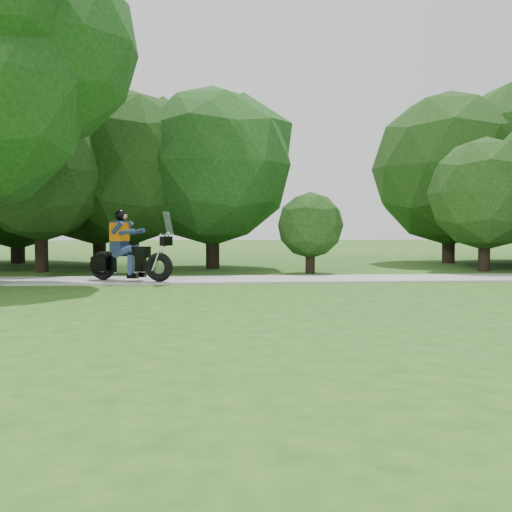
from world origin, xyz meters
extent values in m
plane|color=#1F5017|center=(0.00, 0.00, 0.00)|extent=(100.00, 100.00, 0.00)
cube|color=#969691|center=(0.00, 8.00, 0.03)|extent=(60.00, 2.20, 0.06)
cylinder|color=black|center=(-4.24, 12.92, 0.90)|extent=(0.48, 0.48, 1.80)
sphere|color=#113D12|center=(-4.24, 12.92, 3.64)|extent=(5.66, 5.66, 5.66)
cylinder|color=black|center=(4.86, 10.85, 0.69)|extent=(0.39, 0.39, 1.37)
sphere|color=black|center=(4.86, 10.85, 2.61)|extent=(3.80, 3.80, 3.80)
cylinder|color=black|center=(-1.14, 10.32, 0.43)|extent=(0.31, 0.31, 0.87)
sphere|color=black|center=(-1.14, 10.32, 1.56)|extent=(2.13, 2.13, 2.13)
cylinder|color=black|center=(-12.03, 16.36, 0.90)|extent=(0.56, 0.56, 1.80)
sphere|color=black|center=(-12.03, 16.36, 4.11)|extent=(7.12, 7.12, 7.12)
cylinder|color=black|center=(-9.89, 11.54, 0.90)|extent=(0.43, 0.43, 1.80)
sphere|color=black|center=(-9.89, 11.54, 3.27)|extent=(4.51, 4.51, 4.51)
cylinder|color=black|center=(-7.10, 13.12, 0.90)|extent=(0.47, 0.47, 1.80)
sphere|color=black|center=(-7.10, 13.12, 3.58)|extent=(5.48, 5.48, 5.48)
cylinder|color=black|center=(-8.61, 15.23, 0.90)|extent=(0.50, 0.50, 1.80)
sphere|color=black|center=(-8.61, 15.23, 3.77)|extent=(6.06, 6.06, 6.06)
cylinder|color=black|center=(5.32, 15.24, 0.90)|extent=(0.51, 0.51, 1.80)
sphere|color=black|center=(5.32, 15.24, 3.82)|extent=(6.21, 6.21, 6.21)
sphere|color=#113D12|center=(-8.74, 7.30, 6.20)|extent=(5.12, 5.12, 5.12)
torus|color=black|center=(-7.31, 7.83, 0.45)|extent=(0.81, 0.53, 0.79)
torus|color=black|center=(-5.72, 7.13, 0.45)|extent=(0.81, 0.53, 0.79)
cube|color=black|center=(-6.70, 7.57, 0.51)|extent=(1.26, 0.76, 0.36)
cube|color=silver|center=(-6.55, 7.49, 0.51)|extent=(0.65, 0.57, 0.45)
cube|color=black|center=(-6.29, 7.38, 0.85)|extent=(0.67, 0.55, 0.29)
cube|color=black|center=(-6.83, 7.62, 0.80)|extent=(0.68, 0.57, 0.11)
cylinder|color=silver|center=(-5.67, 7.11, 0.85)|extent=(0.43, 0.23, 1.01)
cylinder|color=silver|center=(-5.50, 7.03, 1.33)|extent=(0.33, 0.67, 0.04)
cube|color=black|center=(-7.36, 7.58, 0.51)|extent=(0.49, 0.32, 0.38)
cube|color=black|center=(-7.16, 8.04, 0.51)|extent=(0.49, 0.32, 0.38)
cube|color=navy|center=(-6.83, 7.62, 0.96)|extent=(0.48, 0.53, 0.27)
cube|color=navy|center=(-6.81, 7.61, 1.37)|extent=(0.46, 0.55, 0.63)
cube|color=orange|center=(-6.81, 7.61, 1.39)|extent=(0.51, 0.61, 0.50)
sphere|color=black|center=(-6.78, 7.60, 1.84)|extent=(0.32, 0.32, 0.32)
camera|label=1|loc=(-4.45, -10.03, 1.64)|focal=45.00mm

